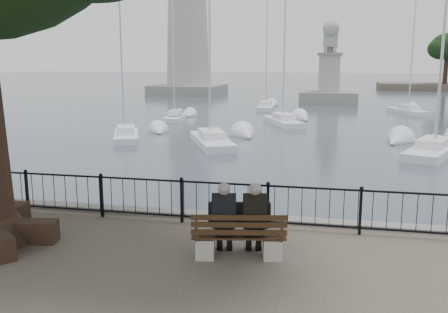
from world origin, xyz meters
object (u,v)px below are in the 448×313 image
(person_right, at_px, (255,222))
(lion_monument, at_px, (329,82))
(person_left, at_px, (224,222))
(bench, at_px, (239,242))
(lighthouse, at_px, (187,4))

(person_right, height_order, lion_monument, lion_monument)
(person_left, distance_m, person_right, 0.58)
(person_right, distance_m, lion_monument, 49.13)
(bench, relative_size, lighthouse, 0.06)
(bench, relative_size, person_left, 1.24)
(bench, relative_size, person_right, 1.24)
(person_left, relative_size, lighthouse, 0.05)
(person_right, bearing_deg, bench, -150.56)
(bench, height_order, person_left, person_left)
(lighthouse, bearing_deg, person_left, -73.30)
(bench, distance_m, person_left, 0.46)
(bench, relative_size, lion_monument, 0.20)
(person_left, bearing_deg, lion_monument, 88.12)
(lion_monument, bearing_deg, person_right, -91.22)
(person_left, distance_m, lighthouse, 64.92)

